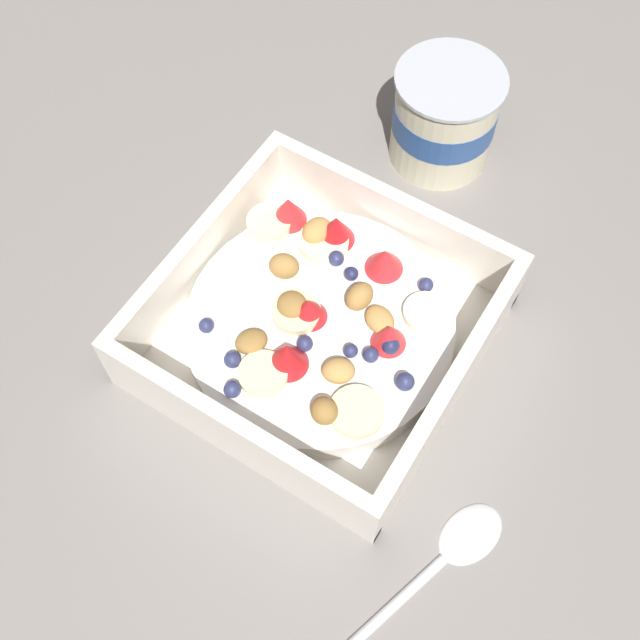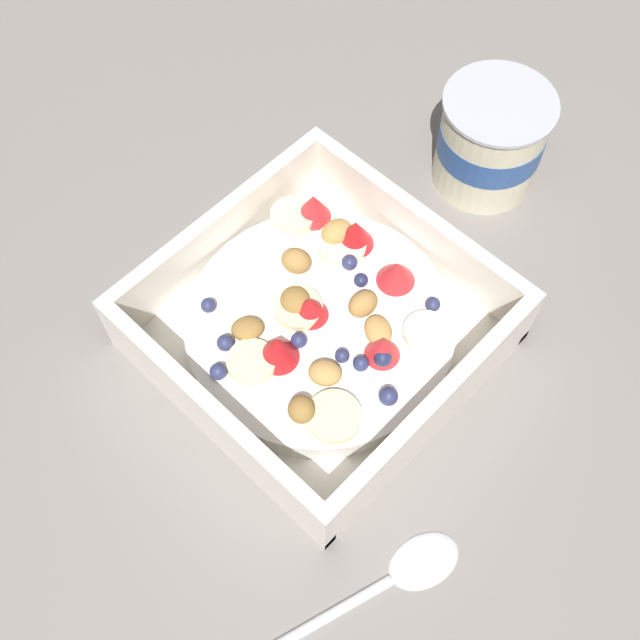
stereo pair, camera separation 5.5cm
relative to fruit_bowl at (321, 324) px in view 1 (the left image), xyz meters
The scene contains 4 objects.
ground_plane 0.03m from the fruit_bowl, 46.97° to the left, with size 2.40×2.40×0.00m, color gray.
fruit_bowl is the anchor object (origin of this frame).
spoon 0.18m from the fruit_bowl, 32.64° to the right, with size 0.07×0.17×0.01m.
yogurt_cup 0.20m from the fruit_bowl, 92.80° to the left, with size 0.09×0.09×0.08m.
Camera 1 is at (0.12, -0.24, 0.51)m, focal length 44.62 mm.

